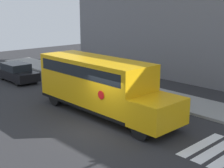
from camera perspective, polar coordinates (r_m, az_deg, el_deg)
ground_plane at (r=15.70m, az=-2.02°, el=-8.13°), size 60.00×60.00×0.00m
sidewalk_strip at (r=20.28m, az=11.99°, el=-3.05°), size 44.00×3.00×0.15m
school_bus at (r=17.46m, az=-2.35°, el=0.22°), size 9.24×2.57×3.09m
parked_car at (r=26.41m, az=-16.94°, el=2.04°), size 4.17×1.76×1.46m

